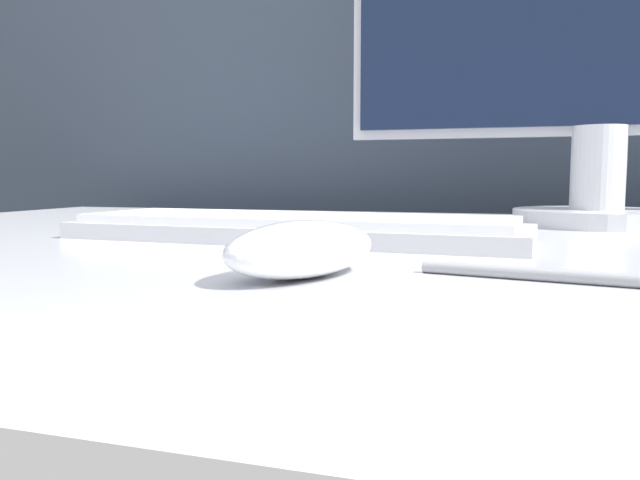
{
  "coord_description": "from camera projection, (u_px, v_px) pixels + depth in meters",
  "views": [
    {
      "loc": [
        0.05,
        -0.59,
        0.82
      ],
      "look_at": [
        -0.07,
        -0.19,
        0.78
      ],
      "focal_mm": 35.0,
      "sensor_mm": 36.0,
      "label": 1
    }
  ],
  "objects": [
    {
      "name": "monitor",
      "position": [
        605.0,
        17.0,
        0.76
      ],
      "size": [
        0.63,
        0.2,
        0.47
      ],
      "color": "silver",
      "rests_on": "desk"
    },
    {
      "name": "keyboard",
      "position": [
        295.0,
        228.0,
        0.61
      ],
      "size": [
        0.45,
        0.17,
        0.02
      ],
      "rotation": [
        0.0,
        0.0,
        -0.06
      ],
      "color": "silver",
      "rests_on": "desk"
    },
    {
      "name": "pen",
      "position": [
        545.0,
        275.0,
        0.37
      ],
      "size": [
        0.15,
        0.03,
        0.01
      ],
      "rotation": [
        0.0,
        0.0,
        -0.18
      ],
      "color": "#99999E",
      "rests_on": "desk"
    },
    {
      "name": "partition_panel",
      "position": [
        479.0,
        287.0,
        1.17
      ],
      "size": [
        5.0,
        0.03,
        1.23
      ],
      "color": "#333D4C",
      "rests_on": "ground_plane"
    },
    {
      "name": "computer_mouse_near",
      "position": [
        303.0,
        249.0,
        0.38
      ],
      "size": [
        0.1,
        0.14,
        0.04
      ],
      "rotation": [
        0.0,
        0.0,
        -0.36
      ],
      "color": "white",
      "rests_on": "desk"
    }
  ]
}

